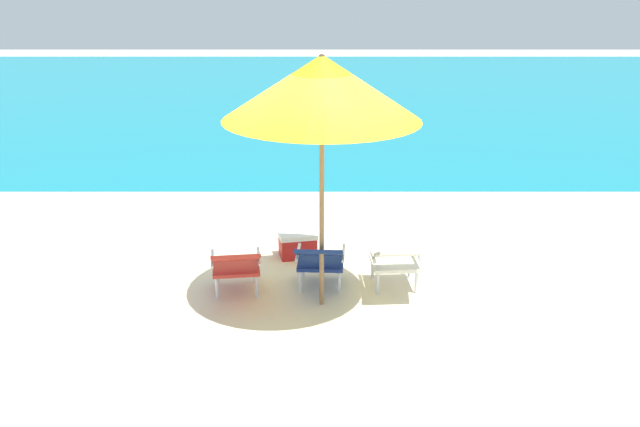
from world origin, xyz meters
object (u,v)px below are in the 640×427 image
object	(u,v)px
lounge_chair_left	(238,263)
cooler_box	(300,244)
lounge_chair_right	(399,259)
beach_umbrella_center	(324,88)
lounge_chair_center	(322,258)

from	to	relation	value
lounge_chair_left	cooler_box	size ratio (longest dim) A/B	1.78
lounge_chair_left	lounge_chair_right	xyz separation A→B (m)	(1.79, 0.12, 0.00)
beach_umbrella_center	lounge_chair_center	bearing A→B (deg)	93.25
lounge_chair_left	lounge_chair_center	world-z (taller)	same
lounge_chair_right	cooler_box	bearing A→B (deg)	137.50
lounge_chair_left	lounge_chair_right	world-z (taller)	same
lounge_chair_left	lounge_chair_center	xyz separation A→B (m)	(0.93, 0.14, 0.00)
lounge_chair_right	cooler_box	xyz separation A→B (m)	(-1.15, 1.05, -0.24)
lounge_chair_left	cooler_box	xyz separation A→B (m)	(0.64, 1.17, -0.24)
lounge_chair_left	beach_umbrella_center	xyz separation A→B (m)	(0.94, -0.19, 1.96)
beach_umbrella_center	lounge_chair_left	bearing A→B (deg)	168.81
lounge_chair_center	cooler_box	size ratio (longest dim) A/B	1.71
beach_umbrella_center	cooler_box	bearing A→B (deg)	102.49
lounge_chair_center	lounge_chair_right	distance (m)	0.86
cooler_box	lounge_chair_right	bearing A→B (deg)	-42.50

